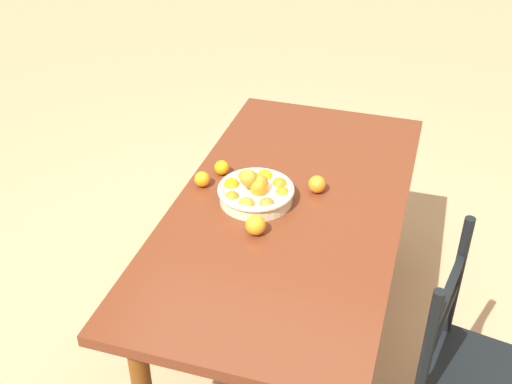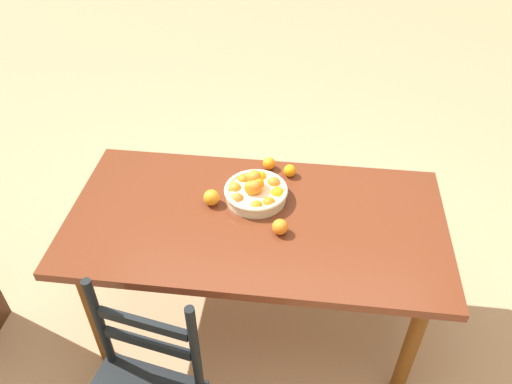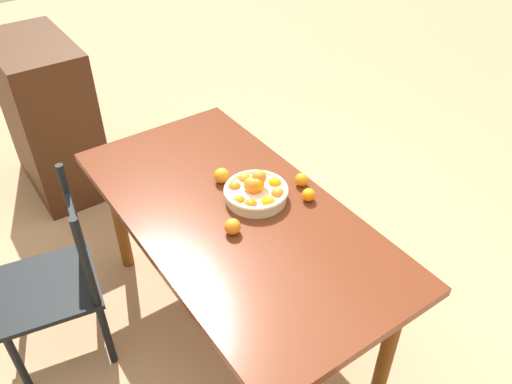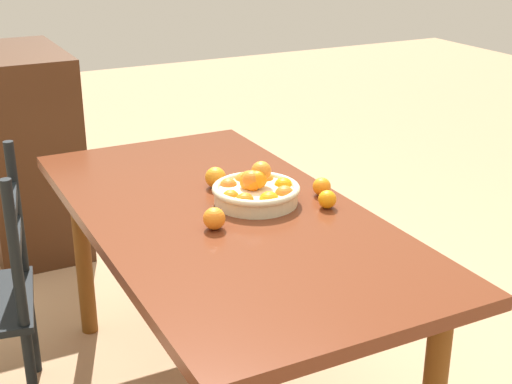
{
  "view_description": "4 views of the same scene",
  "coord_description": "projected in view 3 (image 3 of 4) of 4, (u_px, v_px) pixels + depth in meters",
  "views": [
    {
      "loc": [
        1.97,
        0.47,
        2.18
      ],
      "look_at": [
        0.02,
        -0.13,
        0.81
      ],
      "focal_mm": 45.37,
      "sensor_mm": 36.0,
      "label": 1
    },
    {
      "loc": [
        -0.19,
        1.63,
        2.32
      ],
      "look_at": [
        0.02,
        -0.13,
        0.81
      ],
      "focal_mm": 35.51,
      "sensor_mm": 36.0,
      "label": 2
    },
    {
      "loc": [
        -1.48,
        0.91,
        2.25
      ],
      "look_at": [
        0.02,
        -0.13,
        0.81
      ],
      "focal_mm": 36.24,
      "sensor_mm": 36.0,
      "label": 3
    },
    {
      "loc": [
        -1.99,
        0.9,
        1.69
      ],
      "look_at": [
        0.02,
        -0.13,
        0.81
      ],
      "focal_mm": 51.03,
      "sensor_mm": 36.0,
      "label": 4
    }
  ],
  "objects": [
    {
      "name": "chair_near_window",
      "position": [
        56.0,
        284.0,
        2.39
      ],
      "size": [
        0.52,
        0.52,
        0.94
      ],
      "rotation": [
        0.0,
        0.0,
        2.96
      ],
      "color": "black",
      "rests_on": "ground"
    },
    {
      "name": "orange_loose_0",
      "position": [
        233.0,
        227.0,
        2.16
      ],
      "size": [
        0.07,
        0.07,
        0.07
      ],
      "primitive_type": "sphere",
      "color": "orange",
      "rests_on": "dining_table"
    },
    {
      "name": "fruit_bowl",
      "position": [
        256.0,
        191.0,
        2.33
      ],
      "size": [
        0.29,
        0.29,
        0.14
      ],
      "color": "beige",
      "rests_on": "dining_table"
    },
    {
      "name": "cabinet",
      "position": [
        50.0,
        118.0,
        3.41
      ],
      "size": [
        0.78,
        0.45,
        1.04
      ],
      "primitive_type": "cube",
      "rotation": [
        0.0,
        0.0,
        -0.0
      ],
      "color": "#3D2111",
      "rests_on": "ground"
    },
    {
      "name": "orange_loose_3",
      "position": [
        302.0,
        180.0,
        2.42
      ],
      "size": [
        0.06,
        0.06,
        0.06
      ],
      "primitive_type": "sphere",
      "color": "orange",
      "rests_on": "dining_table"
    },
    {
      "name": "orange_loose_1",
      "position": [
        222.0,
        176.0,
        2.43
      ],
      "size": [
        0.07,
        0.07,
        0.07
      ],
      "primitive_type": "sphere",
      "color": "orange",
      "rests_on": "dining_table"
    },
    {
      "name": "ground_plane",
      "position": [
        238.0,
        320.0,
        2.76
      ],
      "size": [
        12.0,
        12.0,
        0.0
      ],
      "primitive_type": "plane",
      "color": "tan"
    },
    {
      "name": "orange_loose_2",
      "position": [
        309.0,
        195.0,
        2.33
      ],
      "size": [
        0.06,
        0.06,
        0.06
      ],
      "primitive_type": "sphere",
      "color": "orange",
      "rests_on": "dining_table"
    },
    {
      "name": "dining_table",
      "position": [
        235.0,
        226.0,
        2.34
      ],
      "size": [
        1.69,
        0.86,
        0.77
      ],
      "color": "#5D2A16",
      "rests_on": "ground"
    }
  ]
}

